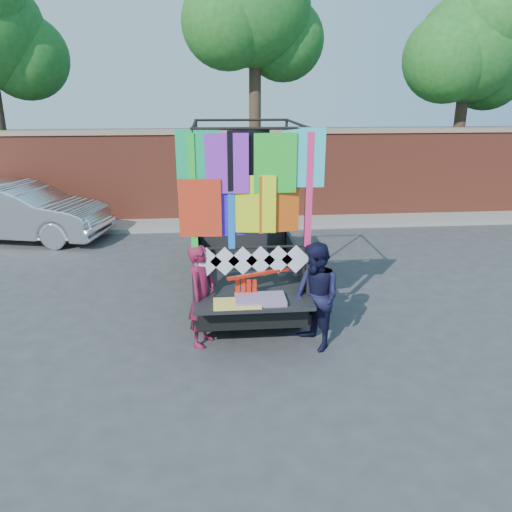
{
  "coord_description": "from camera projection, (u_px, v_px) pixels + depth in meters",
  "views": [
    {
      "loc": [
        -0.4,
        -7.42,
        3.66
      ],
      "look_at": [
        0.25,
        -0.26,
        1.26
      ],
      "focal_mm": 35.0,
      "sensor_mm": 36.0,
      "label": 1
    }
  ],
  "objects": [
    {
      "name": "curb",
      "position": [
        226.0,
        224.0,
        14.13
      ],
      "size": [
        30.0,
        1.2,
        0.12
      ],
      "primitive_type": "cube",
      "color": "gray",
      "rests_on": "ground"
    },
    {
      "name": "brick_wall",
      "position": [
        224.0,
        175.0,
        14.39
      ],
      "size": [
        30.0,
        0.45,
        2.61
      ],
      "color": "#99402C",
      "rests_on": "ground"
    },
    {
      "name": "man",
      "position": [
        316.0,
        297.0,
        7.25
      ],
      "size": [
        0.85,
        0.95,
        1.61
      ],
      "primitive_type": "imported",
      "rotation": [
        0.0,
        0.0,
        -1.2
      ],
      "color": "black",
      "rests_on": "ground"
    },
    {
      "name": "pickup_truck",
      "position": [
        241.0,
        244.0,
        9.75
      ],
      "size": [
        2.02,
        5.07,
        3.19
      ],
      "color": "black",
      "rests_on": "ground"
    },
    {
      "name": "tree_mid",
      "position": [
        256.0,
        14.0,
        14.15
      ],
      "size": [
        4.2,
        3.3,
        7.73
      ],
      "color": "#38281C",
      "rests_on": "ground"
    },
    {
      "name": "sedan",
      "position": [
        19.0,
        212.0,
        12.63
      ],
      "size": [
        4.69,
        2.53,
        1.47
      ],
      "primitive_type": "imported",
      "rotation": [
        0.0,
        0.0,
        1.34
      ],
      "color": "silver",
      "rests_on": "ground"
    },
    {
      "name": "woman",
      "position": [
        202.0,
        295.0,
        7.35
      ],
      "size": [
        0.58,
        0.68,
        1.57
      ],
      "primitive_type": "imported",
      "rotation": [
        0.0,
        0.0,
        1.14
      ],
      "color": "maroon",
      "rests_on": "ground"
    },
    {
      "name": "streamer_bundle",
      "position": [
        251.0,
        287.0,
        7.23
      ],
      "size": [
        0.93,
        0.39,
        0.67
      ],
      "color": "red",
      "rests_on": "ground"
    },
    {
      "name": "ground",
      "position": [
        239.0,
        324.0,
        8.2
      ],
      "size": [
        90.0,
        90.0,
        0.0
      ],
      "primitive_type": "plane",
      "color": "#38383A",
      "rests_on": "ground"
    },
    {
      "name": "tree_right",
      "position": [
        471.0,
        52.0,
        15.02
      ],
      "size": [
        4.2,
        3.3,
        6.62
      ],
      "color": "#38281C",
      "rests_on": "ground"
    }
  ]
}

